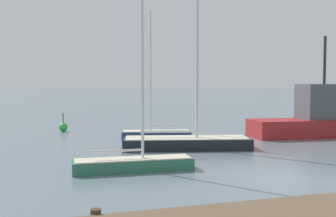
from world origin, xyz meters
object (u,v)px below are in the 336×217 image
at_px(sailboat_1, 156,133).
at_px(sailboat_3, 134,161).
at_px(channel_buoy_0, 63,127).
at_px(sailboat_0, 187,138).
at_px(fishing_boat_0, 319,118).

height_order(sailboat_1, sailboat_3, sailboat_3).
relative_size(sailboat_1, channel_buoy_0, 5.87).
height_order(sailboat_0, sailboat_1, sailboat_0).
bearing_deg(sailboat_3, sailboat_0, 52.39).
distance_m(sailboat_0, channel_buoy_0, 11.35).
relative_size(sailboat_0, sailboat_3, 1.56).
height_order(sailboat_3, channel_buoy_0, sailboat_3).
bearing_deg(sailboat_1, fishing_boat_0, -178.00).
bearing_deg(fishing_boat_0, sailboat_1, 176.32).
xyz_separation_m(sailboat_1, sailboat_3, (-3.16, -8.33, 0.03)).
distance_m(fishing_boat_0, channel_buoy_0, 17.33).
distance_m(sailboat_0, sailboat_1, 3.94).
xyz_separation_m(sailboat_3, channel_buoy_0, (-2.05, 14.19, -0.09)).
relative_size(sailboat_3, fishing_boat_0, 0.92).
bearing_deg(channel_buoy_0, sailboat_0, -59.26).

